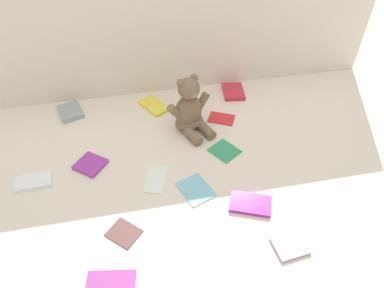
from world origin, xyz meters
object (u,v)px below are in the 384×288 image
(book_case_3, at_px, (250,204))
(book_case_7, at_px, (111,283))
(book_case_1, at_px, (154,106))
(book_case_6, at_px, (156,179))
(book_case_2, at_px, (224,150))
(book_case_4, at_px, (90,164))
(book_case_5, at_px, (221,118))
(book_case_12, at_px, (290,246))
(teddy_bear, at_px, (190,110))
(book_case_11, at_px, (70,112))
(book_case_0, at_px, (195,189))
(book_case_9, at_px, (124,233))
(book_case_8, at_px, (34,181))
(book_case_10, at_px, (233,92))

(book_case_3, distance_m, book_case_7, 0.50)
(book_case_1, relative_size, book_case_7, 0.99)
(book_case_1, bearing_deg, book_case_6, 54.33)
(book_case_2, relative_size, book_case_7, 0.74)
(book_case_4, relative_size, book_case_6, 0.76)
(book_case_5, xyz_separation_m, book_case_12, (0.05, -0.63, 0.00))
(book_case_2, height_order, book_case_7, book_case_7)
(teddy_bear, xyz_separation_m, book_case_11, (-0.48, 0.19, -0.08))
(book_case_1, distance_m, book_case_3, 0.64)
(teddy_bear, height_order, book_case_0, teddy_bear)
(book_case_2, xyz_separation_m, book_case_12, (0.08, -0.44, 0.00))
(book_case_0, xyz_separation_m, book_case_9, (-0.25, -0.13, 0.00))
(book_case_8, height_order, book_case_12, book_case_8)
(book_case_6, bearing_deg, teddy_bear, -103.73)
(book_case_5, relative_size, book_case_12, 1.10)
(book_case_5, bearing_deg, book_case_6, -21.12)
(book_case_5, bearing_deg, book_case_10, 176.07)
(book_case_10, height_order, book_case_12, book_case_10)
(book_case_1, xyz_separation_m, book_case_2, (0.23, -0.33, -0.00))
(book_case_2, distance_m, book_case_5, 0.19)
(book_case_2, xyz_separation_m, book_case_9, (-0.40, -0.29, 0.00))
(book_case_2, bearing_deg, book_case_12, -111.88)
(book_case_0, height_order, book_case_5, book_case_5)
(book_case_2, height_order, book_case_4, book_case_4)
(book_case_0, relative_size, book_case_8, 0.97)
(book_case_1, bearing_deg, teddy_bear, 98.57)
(book_case_9, xyz_separation_m, book_case_11, (-0.18, 0.64, 0.01))
(book_case_0, xyz_separation_m, book_case_5, (0.19, 0.35, 0.00))
(teddy_bear, height_order, book_case_8, teddy_bear)
(book_case_3, bearing_deg, book_case_0, 81.65)
(book_case_7, xyz_separation_m, book_case_8, (-0.25, 0.42, 0.00))
(book_case_7, bearing_deg, book_case_1, 173.78)
(book_case_0, xyz_separation_m, book_case_3, (0.17, -0.10, 0.00))
(book_case_0, height_order, book_case_11, book_case_11)
(book_case_2, height_order, book_case_5, book_case_5)
(book_case_1, bearing_deg, book_case_10, 154.87)
(book_case_0, bearing_deg, book_case_1, -101.23)
(book_case_1, height_order, book_case_5, book_case_1)
(book_case_6, bearing_deg, book_case_8, 10.41)
(teddy_bear, distance_m, book_case_0, 0.34)
(book_case_4, distance_m, book_case_10, 0.72)
(book_case_4, relative_size, book_case_7, 0.70)
(book_case_8, bearing_deg, book_case_5, -76.42)
(book_case_1, bearing_deg, book_case_5, 122.96)
(book_case_0, xyz_separation_m, book_case_1, (-0.08, 0.49, 0.00))
(book_case_4, distance_m, book_case_12, 0.74)
(book_case_11, bearing_deg, book_case_1, -21.20)
(book_case_8, relative_size, book_case_12, 1.29)
(book_case_2, relative_size, book_case_8, 0.82)
(book_case_2, relative_size, book_case_6, 0.80)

